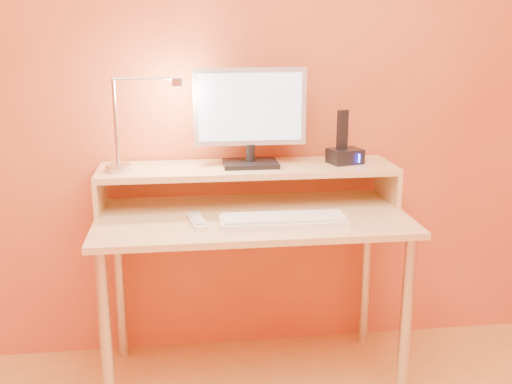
{
  "coord_description": "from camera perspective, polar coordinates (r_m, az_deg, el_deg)",
  "views": [
    {
      "loc": [
        -0.26,
        -1.01,
        1.41
      ],
      "look_at": [
        0.01,
        1.13,
        0.82
      ],
      "focal_mm": 41.75,
      "sensor_mm": 36.0,
      "label": 1
    }
  ],
  "objects": [
    {
      "name": "wall_back",
      "position": [
        2.53,
        -1.26,
        11.58
      ],
      "size": [
        3.0,
        0.04,
        2.5
      ],
      "primitive_type": "cube",
      "color": "#E37749",
      "rests_on": "floor"
    },
    {
      "name": "desk_leg_fl",
      "position": [
        2.23,
        -14.15,
        -13.75
      ],
      "size": [
        0.04,
        0.04,
        0.69
      ],
      "primitive_type": "cylinder",
      "color": "silver",
      "rests_on": "floor"
    },
    {
      "name": "desk_leg_fr",
      "position": [
        2.35,
        14.13,
        -12.12
      ],
      "size": [
        0.04,
        0.04,
        0.69
      ],
      "primitive_type": "cylinder",
      "color": "silver",
      "rests_on": "floor"
    },
    {
      "name": "desk_leg_bl",
      "position": [
        2.68,
        -12.92,
        -8.59
      ],
      "size": [
        0.04,
        0.04,
        0.69
      ],
      "primitive_type": "cylinder",
      "color": "silver",
      "rests_on": "floor"
    },
    {
      "name": "desk_leg_br",
      "position": [
        2.78,
        10.45,
        -7.52
      ],
      "size": [
        0.04,
        0.04,
        0.69
      ],
      "primitive_type": "cylinder",
      "color": "silver",
      "rests_on": "floor"
    },
    {
      "name": "desk_lower",
      "position": [
        2.31,
        -0.37,
        -2.47
      ],
      "size": [
        1.2,
        0.6,
        0.02
      ],
      "primitive_type": "cube",
      "color": "#EBC08A",
      "rests_on": "floor"
    },
    {
      "name": "shelf_riser_left",
      "position": [
        2.44,
        -14.7,
        -0.06
      ],
      "size": [
        0.02,
        0.3,
        0.14
      ],
      "primitive_type": "cube",
      "color": "#EBC08A",
      "rests_on": "desk_lower"
    },
    {
      "name": "shelf_riser_right",
      "position": [
        2.56,
        12.46,
        0.8
      ],
      "size": [
        0.02,
        0.3,
        0.14
      ],
      "primitive_type": "cube",
      "color": "#EBC08A",
      "rests_on": "desk_lower"
    },
    {
      "name": "desk_shelf",
      "position": [
        2.41,
        -0.79,
        2.23
      ],
      "size": [
        1.2,
        0.3,
        0.02
      ],
      "primitive_type": "cube",
      "color": "#EBC08A",
      "rests_on": "desk_lower"
    },
    {
      "name": "monitor_foot",
      "position": [
        2.41,
        -0.54,
        2.74
      ],
      "size": [
        0.22,
        0.16,
        0.02
      ],
      "primitive_type": "cube",
      "color": "black",
      "rests_on": "desk_shelf"
    },
    {
      "name": "monitor_neck",
      "position": [
        2.4,
        -0.54,
        3.76
      ],
      "size": [
        0.04,
        0.04,
        0.07
      ],
      "primitive_type": "cylinder",
      "color": "black",
      "rests_on": "monitor_foot"
    },
    {
      "name": "monitor_panel",
      "position": [
        2.38,
        -0.58,
        8.17
      ],
      "size": [
        0.45,
        0.04,
        0.31
      ],
      "primitive_type": "cube",
      "rotation": [
        0.0,
        0.0,
        0.01
      ],
      "color": "#B9B9BD",
      "rests_on": "monitor_neck"
    },
    {
      "name": "monitor_back",
      "position": [
        2.4,
        -0.65,
        8.24
      ],
      "size": [
        0.4,
        0.02,
        0.26
      ],
      "primitive_type": "cube",
      "rotation": [
        0.0,
        0.0,
        0.01
      ],
      "color": "black",
      "rests_on": "monitor_panel"
    },
    {
      "name": "monitor_screen",
      "position": [
        2.36,
        -0.53,
        8.12
      ],
      "size": [
        0.41,
        0.01,
        0.27
      ],
      "primitive_type": "cube",
      "rotation": [
        0.0,
        0.0,
        0.01
      ],
      "color": "#AFC7E5",
      "rests_on": "monitor_panel"
    },
    {
      "name": "lamp_base",
      "position": [
        2.38,
        -13.05,
        2.26
      ],
      "size": [
        0.1,
        0.1,
        0.02
      ],
      "primitive_type": "cylinder",
      "color": "silver",
      "rests_on": "desk_shelf"
    },
    {
      "name": "lamp_post",
      "position": [
        2.35,
        -13.31,
        6.48
      ],
      "size": [
        0.01,
        0.01,
        0.33
      ],
      "primitive_type": "cylinder",
      "color": "silver",
      "rests_on": "lamp_base"
    },
    {
      "name": "lamp_arm",
      "position": [
        2.32,
        -10.56,
        10.64
      ],
      "size": [
        0.24,
        0.01,
        0.01
      ],
      "primitive_type": "cylinder",
      "rotation": [
        0.0,
        1.57,
        0.0
      ],
      "color": "silver",
      "rests_on": "lamp_post"
    },
    {
      "name": "lamp_head",
      "position": [
        2.32,
        -7.53,
        10.38
      ],
      "size": [
        0.04,
        0.04,
        0.03
      ],
      "primitive_type": "cylinder",
      "color": "silver",
      "rests_on": "lamp_arm"
    },
    {
      "name": "lamp_bulb",
      "position": [
        2.32,
        -7.52,
        9.99
      ],
      "size": [
        0.03,
        0.03,
        0.0
      ],
      "primitive_type": "cylinder",
      "color": "#FFEAC6",
      "rests_on": "lamp_head"
    },
    {
      "name": "phone_dock",
      "position": [
        2.48,
        8.52,
        3.42
      ],
      "size": [
        0.15,
        0.13,
        0.06
      ],
      "primitive_type": "cube",
      "rotation": [
        0.0,
        0.0,
        0.27
      ],
      "color": "black",
      "rests_on": "desk_shelf"
    },
    {
      "name": "phone_handset",
      "position": [
        2.46,
        8.28,
        5.93
      ],
      "size": [
        0.05,
        0.03,
        0.16
      ],
      "primitive_type": "cube",
      "rotation": [
        0.0,
        0.0,
        0.27
      ],
      "color": "black",
      "rests_on": "phone_dock"
    },
    {
      "name": "phone_led",
      "position": [
        2.45,
        9.85,
        3.19
      ],
      "size": [
        0.01,
        0.0,
        0.04
      ],
      "primitive_type": "cube",
      "color": "#2A2CFF",
      "rests_on": "phone_dock"
    },
    {
      "name": "keyboard",
      "position": [
        2.19,
        2.67,
        -2.83
      ],
      "size": [
        0.47,
        0.16,
        0.02
      ],
      "primitive_type": "cube",
      "rotation": [
        0.0,
        0.0,
        -0.02
      ],
      "color": "white",
      "rests_on": "desk_lower"
    },
    {
      "name": "mouse",
      "position": [
        2.21,
        6.75,
        -2.62
      ],
      "size": [
        0.09,
        0.12,
        0.04
      ],
      "primitive_type": "ellipsoid",
      "rotation": [
        0.0,
        0.0,
        0.29
      ],
      "color": "white",
      "rests_on": "desk_lower"
    },
    {
      "name": "remote_control",
      "position": [
        2.21,
        -5.68,
        -2.81
      ],
      "size": [
        0.07,
        0.18,
        0.02
      ],
      "primitive_type": "cube",
      "rotation": [
        0.0,
        0.0,
        0.15
      ],
      "color": "white",
      "rests_on": "desk_lower"
    }
  ]
}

